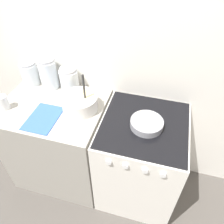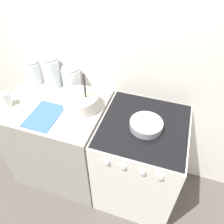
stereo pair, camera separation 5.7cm
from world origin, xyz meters
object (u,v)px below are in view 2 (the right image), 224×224
tin_can (6,99)px  storage_jar_middle (52,74)px  stove (139,161)px  storage_jar_right (72,80)px  storage_jar_left (34,73)px  mixing_bowl (81,101)px  baking_pan (146,125)px

tin_can → storage_jar_middle: bearing=59.7°
stove → storage_jar_right: (-0.68, 0.23, 0.53)m
storage_jar_left → storage_jar_middle: 0.18m
storage_jar_right → stove: bearing=-18.7°
storage_jar_middle → storage_jar_right: size_ratio=1.28×
storage_jar_left → stove: bearing=-12.4°
storage_jar_right → tin_can: size_ratio=1.79×
tin_can → mixing_bowl: bearing=15.2°
baking_pan → storage_jar_right: (-0.69, 0.25, 0.06)m
storage_jar_middle → stove: bearing=-15.0°
mixing_bowl → tin_can: size_ratio=2.72×
baking_pan → mixing_bowl: bearing=174.3°
baking_pan → tin_can: 1.08m
storage_jar_middle → mixing_bowl: bearing=-29.9°
stove → storage_jar_left: size_ratio=4.29×
storage_jar_middle → tin_can: size_ratio=2.29×
mixing_bowl → baking_pan: mixing_bowl is taller
storage_jar_middle → baking_pan: bearing=-16.2°
baking_pan → storage_jar_middle: bearing=163.8°
stove → storage_jar_right: 0.89m
stove → storage_jar_left: bearing=167.6°
stove → storage_jar_left: storage_jar_left is taller
stove → mixing_bowl: bearing=176.9°
stove → tin_can: bearing=-173.3°
mixing_bowl → storage_jar_right: (-0.17, 0.20, 0.02)m
mixing_bowl → storage_jar_middle: 0.41m
storage_jar_middle → tin_can: (-0.21, -0.35, -0.06)m
mixing_bowl → tin_can: bearing=-164.8°
mixing_bowl → storage_jar_left: size_ratio=1.52×
storage_jar_right → tin_can: bearing=-137.8°
mixing_bowl → storage_jar_right: 0.26m
stove → baking_pan: bearing=-60.8°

